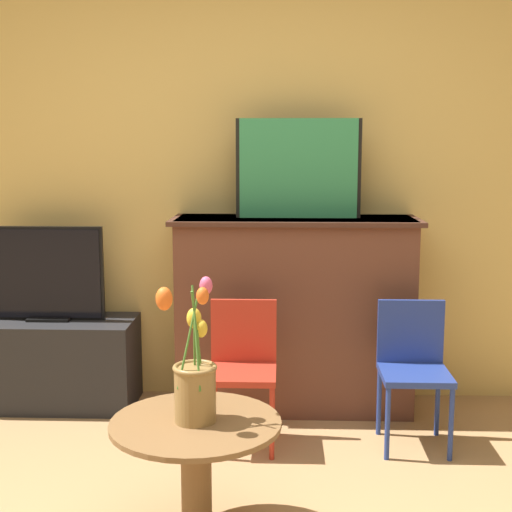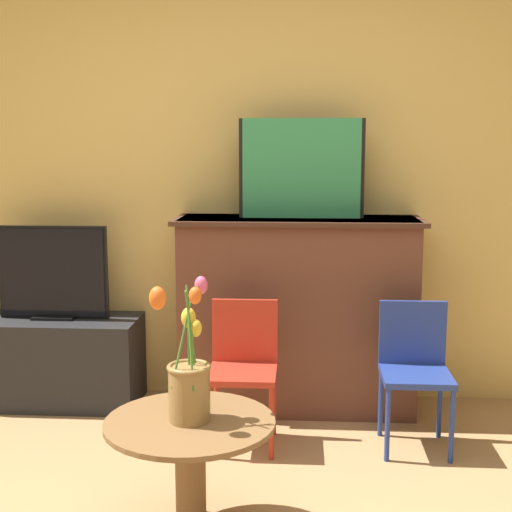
# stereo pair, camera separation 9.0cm
# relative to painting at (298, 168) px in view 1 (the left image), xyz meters

# --- Properties ---
(wall_back) EXTENTS (8.00, 0.06, 2.70)m
(wall_back) POSITION_rel_painting_xyz_m (-0.32, 0.23, 0.02)
(wall_back) COLOR #E0BC66
(wall_back) RESTS_ON ground
(fireplace_mantel) EXTENTS (1.33, 0.45, 1.07)m
(fireplace_mantel) POSITION_rel_painting_xyz_m (-0.01, -0.01, -0.78)
(fireplace_mantel) COLOR brown
(fireplace_mantel) RESTS_ON ground
(painting) EXTENTS (0.67, 0.03, 0.53)m
(painting) POSITION_rel_painting_xyz_m (0.00, 0.00, 0.00)
(painting) COLOR black
(painting) RESTS_ON fireplace_mantel
(tv_stand) EXTENTS (0.94, 0.41, 0.49)m
(tv_stand) POSITION_rel_painting_xyz_m (-1.38, -0.03, -1.09)
(tv_stand) COLOR #232326
(tv_stand) RESTS_ON ground
(tv_monitor) EXTENTS (0.62, 0.12, 0.52)m
(tv_monitor) POSITION_rel_painting_xyz_m (-1.38, -0.02, -0.59)
(tv_monitor) COLOR black
(tv_monitor) RESTS_ON tv_stand
(chair_red) EXTENTS (0.33, 0.33, 0.70)m
(chair_red) POSITION_rel_painting_xyz_m (-0.27, -0.49, -0.92)
(chair_red) COLOR #B22D1E
(chair_red) RESTS_ON ground
(chair_blue) EXTENTS (0.33, 0.33, 0.70)m
(chair_blue) POSITION_rel_painting_xyz_m (0.56, -0.47, -0.92)
(chair_blue) COLOR navy
(chair_blue) RESTS_ON ground
(side_table) EXTENTS (0.63, 0.63, 0.47)m
(side_table) POSITION_rel_painting_xyz_m (-0.40, -1.39, -1.02)
(side_table) COLOR brown
(side_table) RESTS_ON ground
(vase_tulips) EXTENTS (0.20, 0.28, 0.52)m
(vase_tulips) POSITION_rel_painting_xyz_m (-0.40, -1.39, -0.70)
(vase_tulips) COLOR olive
(vase_tulips) RESTS_ON side_table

